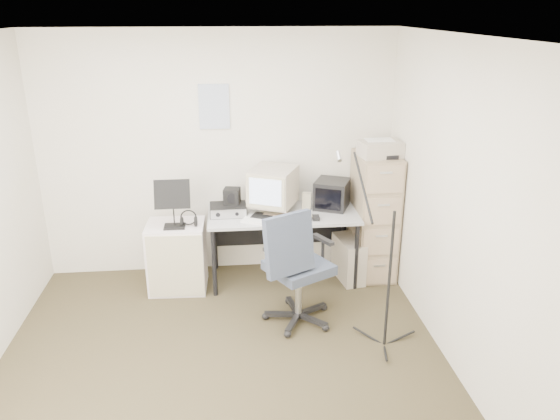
{
  "coord_description": "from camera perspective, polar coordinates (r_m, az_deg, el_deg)",
  "views": [
    {
      "loc": [
        0.08,
        -3.65,
        2.68
      ],
      "look_at": [
        0.55,
        0.95,
        0.95
      ],
      "focal_mm": 35.0,
      "sensor_mm": 36.0,
      "label": 1
    }
  ],
  "objects": [
    {
      "name": "wall_calendar",
      "position": [
        5.52,
        -6.91,
        10.66
      ],
      "size": [
        0.3,
        0.02,
        0.44
      ],
      "primitive_type": "cube",
      "color": "white",
      "rests_on": "wall_back"
    },
    {
      "name": "mouse",
      "position": [
        5.32,
        3.78,
        -0.82
      ],
      "size": [
        0.07,
        0.11,
        0.03
      ],
      "primitive_type": "cube",
      "rotation": [
        0.0,
        0.0,
        -0.04
      ],
      "color": "black",
      "rests_on": "desk"
    },
    {
      "name": "wall_back",
      "position": [
        5.63,
        -6.49,
        5.68
      ],
      "size": [
        3.6,
        0.02,
        2.5
      ],
      "primitive_type": "cube",
      "color": "silver",
      "rests_on": "ground"
    },
    {
      "name": "office_chair",
      "position": [
        4.8,
        1.98,
        -5.8
      ],
      "size": [
        0.86,
        0.86,
        1.11
      ],
      "primitive_type": "cube",
      "rotation": [
        0.0,
        0.0,
        0.5
      ],
      "color": "#3F4958",
      "rests_on": "floor"
    },
    {
      "name": "desk_speaker",
      "position": [
        5.59,
        2.8,
        0.97
      ],
      "size": [
        0.1,
        0.1,
        0.17
      ],
      "primitive_type": "cube",
      "rotation": [
        0.0,
        0.0,
        -0.21
      ],
      "color": "#BFB592",
      "rests_on": "desk"
    },
    {
      "name": "desk",
      "position": [
        5.63,
        0.3,
        -3.78
      ],
      "size": [
        1.5,
        0.7,
        0.73
      ],
      "primitive_type": "cube",
      "color": "#A4A4A4",
      "rests_on": "floor"
    },
    {
      "name": "wall_front",
      "position": [
        2.34,
        -6.92,
        -17.31
      ],
      "size": [
        3.6,
        0.02,
        2.5
      ],
      "primitive_type": "cube",
      "color": "silver",
      "rests_on": "ground"
    },
    {
      "name": "printer",
      "position": [
        5.43,
        10.44,
        6.29
      ],
      "size": [
        0.43,
        0.33,
        0.15
      ],
      "primitive_type": "cube",
      "rotation": [
        0.0,
        0.0,
        0.16
      ],
      "color": "#BFB09B",
      "rests_on": "filing_cabinet"
    },
    {
      "name": "mic_stand",
      "position": [
        4.44,
        11.51,
        -5.14
      ],
      "size": [
        0.02,
        0.02,
        1.57
      ],
      "primitive_type": "cylinder",
      "rotation": [
        0.0,
        0.0,
        1.58
      ],
      "color": "black",
      "rests_on": "floor"
    },
    {
      "name": "keyboard",
      "position": [
        5.36,
        0.72,
        -0.67
      ],
      "size": [
        0.53,
        0.36,
        0.03
      ],
      "primitive_type": "cube",
      "rotation": [
        0.0,
        0.0,
        -0.4
      ],
      "color": "#BFB09B",
      "rests_on": "desk"
    },
    {
      "name": "headphones",
      "position": [
        5.32,
        -9.52,
        -1.11
      ],
      "size": [
        0.18,
        0.18,
        0.03
      ],
      "primitive_type": "torus",
      "rotation": [
        0.0,
        0.0,
        -0.04
      ],
      "color": "black",
      "rests_on": "side_cart"
    },
    {
      "name": "crt_tv",
      "position": [
        5.62,
        5.43,
        1.67
      ],
      "size": [
        0.43,
        0.44,
        0.29
      ],
      "primitive_type": "cube",
      "rotation": [
        0.0,
        0.0,
        -0.41
      ],
      "color": "black",
      "rests_on": "desk"
    },
    {
      "name": "filing_cabinet",
      "position": [
        5.72,
        9.78,
        -0.6
      ],
      "size": [
        0.4,
        0.6,
        1.3
      ],
      "primitive_type": "cube",
      "color": "gray",
      "rests_on": "floor"
    },
    {
      "name": "wall_right",
      "position": [
        4.28,
        18.25,
        -0.07
      ],
      "size": [
        0.02,
        3.6,
        2.5
      ],
      "primitive_type": "cube",
      "color": "silver",
      "rests_on": "ground"
    },
    {
      "name": "floor",
      "position": [
        4.53,
        -5.94,
        -15.95
      ],
      "size": [
        3.6,
        3.6,
        0.01
      ],
      "primitive_type": "cube",
      "color": "#403B2A",
      "rests_on": "ground"
    },
    {
      "name": "side_cart",
      "position": [
        5.54,
        -10.69,
        -4.78
      ],
      "size": [
        0.57,
        0.47,
        0.69
      ],
      "primitive_type": "cube",
      "rotation": [
        0.0,
        0.0,
        -0.04
      ],
      "color": "white",
      "rests_on": "floor"
    },
    {
      "name": "crt_monitor",
      "position": [
        5.45,
        -0.72,
        2.08
      ],
      "size": [
        0.55,
        0.57,
        0.46
      ],
      "primitive_type": "cube",
      "rotation": [
        0.0,
        0.0,
        -0.43
      ],
      "color": "#BFB09B",
      "rests_on": "desk"
    },
    {
      "name": "music_stand",
      "position": [
        5.24,
        -11.12,
        0.69
      ],
      "size": [
        0.36,
        0.25,
        0.49
      ],
      "primitive_type": "cube",
      "rotation": [
        0.0,
        0.0,
        -0.23
      ],
      "color": "black",
      "rests_on": "side_cart"
    },
    {
      "name": "ceiling",
      "position": [
        3.65,
        -7.44,
        17.55
      ],
      "size": [
        3.6,
        3.6,
        0.01
      ],
      "primitive_type": "cube",
      "color": "white",
      "rests_on": "ground"
    },
    {
      "name": "pc_tower",
      "position": [
        5.73,
        7.17,
        -5.09
      ],
      "size": [
        0.28,
        0.5,
        0.44
      ],
      "primitive_type": "cube",
      "rotation": [
        0.0,
        0.0,
        0.16
      ],
      "color": "#BFB09B",
      "rests_on": "floor"
    },
    {
      "name": "radio_speaker",
      "position": [
        5.45,
        -5.04,
        1.48
      ],
      "size": [
        0.18,
        0.17,
        0.16
      ],
      "primitive_type": "cube",
      "rotation": [
        0.0,
        0.0,
        -0.19
      ],
      "color": "black",
      "rests_on": "radio_receiver"
    },
    {
      "name": "radio_receiver",
      "position": [
        5.45,
        -5.45,
        0.04
      ],
      "size": [
        0.36,
        0.26,
        0.1
      ],
      "primitive_type": "cube",
      "rotation": [
        0.0,
        0.0,
        0.02
      ],
      "color": "black",
      "rests_on": "desk"
    },
    {
      "name": "papers",
      "position": [
        5.34,
        -2.27,
        -0.78
      ],
      "size": [
        0.36,
        0.4,
        0.02
      ],
      "primitive_type": "cube",
      "rotation": [
        0.0,
        0.0,
        -0.44
      ],
      "color": "white",
      "rests_on": "desk"
    }
  ]
}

